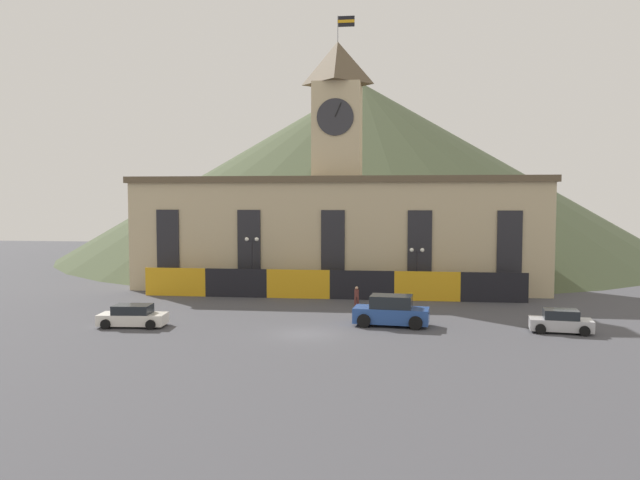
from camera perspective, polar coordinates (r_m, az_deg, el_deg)
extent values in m
plane|color=#424247|center=(40.61, -1.30, -8.59)|extent=(160.00, 160.00, 0.00)
cube|color=#C6B289|center=(60.50, 1.60, 0.37)|extent=(38.82, 8.22, 10.17)
cube|color=brown|center=(60.41, 1.61, 5.47)|extent=(39.42, 8.82, 0.60)
cube|color=#C6B289|center=(60.73, 1.62, 9.92)|extent=(4.50, 4.50, 8.82)
pyramid|color=brown|center=(61.75, 1.63, 15.87)|extent=(4.95, 4.95, 4.05)
cylinder|color=#2D2D33|center=(58.57, 1.40, 11.19)|extent=(3.42, 0.12, 3.42)
cube|color=black|center=(58.56, 1.67, 11.82)|extent=(0.65, 0.06, 1.32)
cylinder|color=#B2B2B7|center=(62.50, 1.63, 18.76)|extent=(0.10, 0.10, 2.40)
cube|color=black|center=(62.60, 2.41, 19.35)|extent=(1.60, 0.06, 1.00)
cube|color=gold|center=(62.56, 2.40, 19.36)|extent=(1.60, 0.04, 0.28)
cube|color=#232328|center=(59.98, -13.74, 0.04)|extent=(2.14, 0.16, 5.59)
cube|color=#232328|center=(57.67, -6.51, -0.02)|extent=(2.14, 0.16, 5.59)
cube|color=#232328|center=(56.35, 1.19, -0.09)|extent=(2.14, 0.16, 5.59)
cube|color=#232328|center=(56.08, 9.10, -0.16)|extent=(2.14, 0.16, 5.59)
cube|color=#232328|center=(56.88, 16.94, -0.22)|extent=(2.14, 0.16, 5.59)
cube|color=gold|center=(57.36, -13.09, -3.75)|extent=(5.56, 0.12, 2.52)
cube|color=black|center=(55.69, -7.69, -3.92)|extent=(5.56, 0.12, 2.52)
cube|color=gold|center=(54.54, -2.02, -4.05)|extent=(5.56, 0.12, 2.52)
cube|color=black|center=(53.94, 3.84, -4.14)|extent=(5.56, 0.12, 2.52)
cube|color=gold|center=(53.91, 9.77, -4.19)|extent=(5.56, 0.12, 2.52)
cube|color=black|center=(54.46, 15.65, -4.20)|extent=(5.56, 0.12, 2.52)
cone|color=#424C33|center=(99.46, 3.80, 6.51)|extent=(90.67, 90.67, 26.80)
cylinder|color=black|center=(55.98, -6.24, -2.55)|extent=(0.14, 0.14, 5.07)
cube|color=black|center=(55.76, -6.26, -0.11)|extent=(0.90, 0.08, 0.08)
sphere|color=white|center=(55.86, -6.71, 0.07)|extent=(0.36, 0.36, 0.36)
sphere|color=white|center=(55.65, -5.81, 0.07)|extent=(0.36, 0.36, 0.36)
cylinder|color=black|center=(54.54, 8.83, -3.17)|extent=(0.14, 0.14, 4.25)
cube|color=black|center=(54.33, 8.85, -1.10)|extent=(0.90, 0.08, 0.08)
sphere|color=white|center=(54.31, 8.38, -0.91)|extent=(0.36, 0.36, 0.36)
sphere|color=white|center=(54.33, 9.33, -0.92)|extent=(0.36, 0.36, 0.36)
cube|color=#B7B7BC|center=(43.93, 21.14, -7.21)|extent=(4.07, 2.14, 0.74)
cube|color=#1E2328|center=(43.80, 21.16, -6.34)|extent=(2.31, 1.80, 0.61)
cylinder|color=black|center=(44.98, 22.69, -7.24)|extent=(0.69, 0.38, 0.66)
cylinder|color=black|center=(43.33, 23.04, -7.66)|extent=(0.69, 0.38, 0.66)
cylinder|color=black|center=(44.64, 19.30, -7.24)|extent=(0.69, 0.38, 0.66)
cylinder|color=black|center=(42.98, 19.51, -7.67)|extent=(0.69, 0.38, 0.66)
cube|color=white|center=(44.67, -16.74, -6.93)|extent=(4.62, 2.13, 0.74)
cube|color=#1E2328|center=(44.55, -16.76, -6.07)|extent=(2.59, 1.84, 0.61)
cylinder|color=black|center=(44.41, -19.00, -7.29)|extent=(0.68, 0.37, 0.66)
cylinder|color=black|center=(46.06, -18.17, -6.87)|extent=(0.68, 0.37, 0.66)
cylinder|color=black|center=(43.38, -15.22, -7.47)|extent=(0.68, 0.37, 0.66)
cylinder|color=black|center=(45.06, -14.50, -7.04)|extent=(0.68, 0.37, 0.66)
cube|color=#284C99|center=(43.32, 6.53, -6.84)|extent=(5.27, 2.49, 1.04)
cube|color=#1E2328|center=(43.15, 6.54, -5.61)|extent=(2.97, 2.10, 0.85)
cylinder|color=black|center=(44.20, 8.92, -7.00)|extent=(0.95, 0.45, 0.92)
cylinder|color=black|center=(42.24, 8.74, -7.51)|extent=(0.95, 0.45, 0.92)
cylinder|color=black|center=(44.55, 4.43, -6.88)|extent=(0.95, 0.45, 0.92)
cylinder|color=black|center=(42.61, 4.04, -7.37)|extent=(0.95, 0.45, 0.92)
cylinder|color=brown|center=(50.64, 3.25, -5.66)|extent=(0.18, 0.18, 0.77)
cylinder|color=brown|center=(50.75, 3.47, -5.64)|extent=(0.18, 0.18, 0.77)
cylinder|color=brown|center=(50.59, 3.37, -4.88)|extent=(0.49, 0.49, 0.61)
sphere|color=tan|center=(50.53, 3.37, -4.40)|extent=(0.26, 0.26, 0.26)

